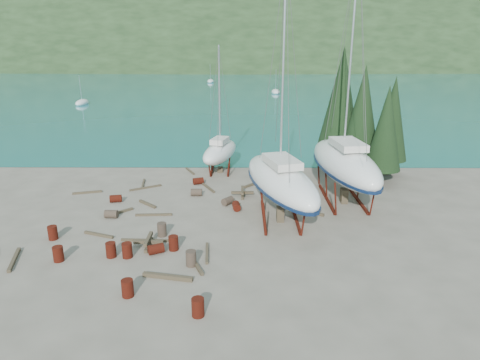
{
  "coord_description": "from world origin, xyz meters",
  "views": [
    {
      "loc": [
        2.0,
        -25.45,
        11.73
      ],
      "look_at": [
        1.83,
        3.0,
        2.59
      ],
      "focal_mm": 32.0,
      "sensor_mm": 36.0,
      "label": 1
    }
  ],
  "objects_px": {
    "small_sailboat_shore": "(220,151)",
    "worker": "(283,206)",
    "large_sailboat_near": "(281,180)",
    "large_sailboat_far": "(345,163)"
  },
  "relations": [
    {
      "from": "small_sailboat_shore",
      "to": "worker",
      "type": "relative_size",
      "value": 6.82
    },
    {
      "from": "small_sailboat_shore",
      "to": "large_sailboat_near",
      "type": "bearing_deg",
      "value": -52.05
    },
    {
      "from": "large_sailboat_far",
      "to": "worker",
      "type": "relative_size",
      "value": 10.87
    },
    {
      "from": "large_sailboat_near",
      "to": "small_sailboat_shore",
      "type": "bearing_deg",
      "value": 96.51
    },
    {
      "from": "large_sailboat_near",
      "to": "small_sailboat_shore",
      "type": "distance_m",
      "value": 12.53
    },
    {
      "from": "large_sailboat_far",
      "to": "small_sailboat_shore",
      "type": "bearing_deg",
      "value": 134.27
    },
    {
      "from": "large_sailboat_near",
      "to": "small_sailboat_shore",
      "type": "relative_size",
      "value": 1.48
    },
    {
      "from": "large_sailboat_far",
      "to": "worker",
      "type": "bearing_deg",
      "value": -151.87
    },
    {
      "from": "small_sailboat_shore",
      "to": "worker",
      "type": "xyz_separation_m",
      "value": [
        5.0,
        -11.44,
        -1.06
      ]
    },
    {
      "from": "large_sailboat_near",
      "to": "small_sailboat_shore",
      "type": "xyz_separation_m",
      "value": [
        -4.75,
        11.56,
        -0.86
      ]
    }
  ]
}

